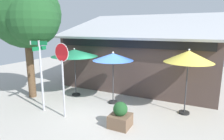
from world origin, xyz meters
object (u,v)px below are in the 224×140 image
Objects in this scene: stop_sign at (62,67)px; sidewalk_planter at (120,117)px; street_sign_post at (41,69)px; patio_umbrella_mustard_right at (189,57)px; patio_umbrella_forest_green_left at (74,53)px; shade_tree at (27,15)px; patio_umbrella_royal_blue_center at (113,58)px.

stop_sign is 2.90m from sidewalk_planter.
patio_umbrella_mustard_right is (5.57, 2.41, 0.57)m from street_sign_post.
patio_umbrella_mustard_right is 2.87× the size of sidewalk_planter.
street_sign_post is 3.19× the size of sidewalk_planter.
shade_tree is at bearing -142.61° from patio_umbrella_forest_green_left.
patio_umbrella_forest_green_left is 5.53m from patio_umbrella_mustard_right.
sidewalk_planter is at bearing 2.52° from street_sign_post.
shade_tree reaches higher than patio_umbrella_mustard_right.
stop_sign is 2.67m from patio_umbrella_forest_green_left.
street_sign_post reaches higher than sidewalk_planter.
sidewalk_planter is (2.36, 0.26, -1.66)m from stop_sign.
street_sign_post is 1.11× the size of patio_umbrella_mustard_right.
patio_umbrella_royal_blue_center is at bearing 64.54° from stop_sign.
sidewalk_planter is at bearing -30.73° from patio_umbrella_forest_green_left.
patio_umbrella_mustard_right is at bearing 11.20° from shade_tree.
stop_sign is (1.25, -0.10, 0.21)m from street_sign_post.
patio_umbrella_forest_green_left is at bearing 88.91° from street_sign_post.
patio_umbrella_mustard_right is 7.57m from shade_tree.
stop_sign is at bearing -63.05° from patio_umbrella_forest_green_left.
patio_umbrella_forest_green_left is 2.67× the size of sidewalk_planter.
patio_umbrella_royal_blue_center is 4.59m from shade_tree.
street_sign_post is at bearing -156.59° from patio_umbrella_mustard_right.
patio_umbrella_mustard_right is (5.53, 0.13, 0.14)m from patio_umbrella_forest_green_left.
patio_umbrella_mustard_right reaches higher than sidewalk_planter.
patio_umbrella_royal_blue_center is at bearing -175.69° from patio_umbrella_mustard_right.
street_sign_post is 3.20m from patio_umbrella_royal_blue_center.
stop_sign is at bearing -4.41° from street_sign_post.
patio_umbrella_royal_blue_center is 3.26m from patio_umbrella_mustard_right.
patio_umbrella_forest_green_left is (0.04, 2.28, 0.43)m from street_sign_post.
shade_tree reaches higher than sidewalk_planter.
shade_tree is 6.23× the size of sidewalk_planter.
sidewalk_planter is at bearing -131.06° from patio_umbrella_mustard_right.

